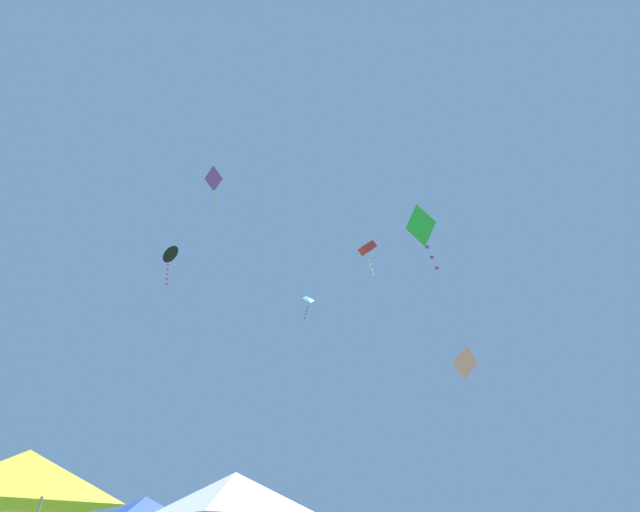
% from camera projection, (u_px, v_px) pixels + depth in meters
% --- Properties ---
extents(canopy_tent_white, '(3.43, 3.43, 3.67)m').
position_uv_depth(canopy_tent_white, '(234.00, 495.00, 12.70)').
color(canopy_tent_white, '#9E9EA3').
rests_on(canopy_tent_white, ground).
extents(canopy_tent_yellow, '(3.58, 3.58, 3.83)m').
position_uv_depth(canopy_tent_yellow, '(22.00, 477.00, 10.88)').
color(canopy_tent_yellow, '#9E9EA3').
rests_on(canopy_tent_yellow, ground).
extents(kite_black_delta, '(0.88, 1.23, 2.56)m').
position_uv_depth(kite_black_delta, '(170.00, 255.00, 30.62)').
color(kite_black_delta, black).
extents(kite_green_diamond, '(1.20, 1.05, 3.11)m').
position_uv_depth(kite_green_diamond, '(422.00, 229.00, 22.46)').
color(kite_green_diamond, green).
extents(kite_purple_diamond, '(1.04, 1.07, 2.82)m').
position_uv_depth(kite_purple_diamond, '(214.00, 181.00, 35.24)').
color(kite_purple_diamond, purple).
extents(kite_cyan_diamond, '(0.95, 0.98, 2.02)m').
position_uv_depth(kite_cyan_diamond, '(309.00, 300.00, 34.80)').
color(kite_cyan_diamond, '#2DB7CC').
extents(kite_pink_diamond, '(0.77, 0.83, 0.79)m').
position_uv_depth(kite_pink_diamond, '(465.00, 363.00, 18.59)').
color(kite_pink_diamond, pink).
extents(kite_red_box, '(1.24, 1.06, 2.73)m').
position_uv_depth(kite_red_box, '(368.00, 249.00, 30.04)').
color(kite_red_box, red).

